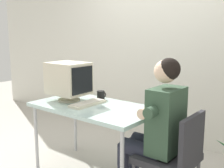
{
  "coord_description": "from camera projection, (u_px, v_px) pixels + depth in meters",
  "views": [
    {
      "loc": [
        1.86,
        -2.03,
        1.47
      ],
      "look_at": [
        0.24,
        0.0,
        1.0
      ],
      "focal_mm": 44.62,
      "sensor_mm": 36.0,
      "label": 1
    }
  ],
  "objects": [
    {
      "name": "office_chair",
      "position": [
        174.0,
        154.0,
        2.35
      ],
      "size": [
        0.47,
        0.47,
        0.83
      ],
      "color": "#4C4C51",
      "rests_on": "ground_plane"
    },
    {
      "name": "keyboard",
      "position": [
        88.0,
        103.0,
        2.85
      ],
      "size": [
        0.15,
        0.41,
        0.03
      ],
      "color": "beige",
      "rests_on": "desk"
    },
    {
      "name": "crt_monitor",
      "position": [
        69.0,
        79.0,
        2.99
      ],
      "size": [
        0.42,
        0.34,
        0.42
      ],
      "color": "beige",
      "rests_on": "desk"
    },
    {
      "name": "wall_back",
      "position": [
        183.0,
        31.0,
        3.59
      ],
      "size": [
        8.0,
        0.1,
        3.0
      ],
      "primitive_type": "cube",
      "color": "silver",
      "rests_on": "ground_plane"
    },
    {
      "name": "desk_mug",
      "position": [
        101.0,
        95.0,
        3.07
      ],
      "size": [
        0.08,
        0.1,
        0.1
      ],
      "color": "black",
      "rests_on": "desk"
    },
    {
      "name": "desk",
      "position": [
        94.0,
        111.0,
        2.84
      ],
      "size": [
        1.28,
        0.71,
        0.75
      ],
      "color": "#B7B7BC",
      "rests_on": "ground_plane"
    },
    {
      "name": "person_seated",
      "position": [
        156.0,
        125.0,
        2.42
      ],
      "size": [
        0.67,
        0.55,
        1.28
      ],
      "color": "#334C38",
      "rests_on": "ground_plane"
    }
  ]
}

